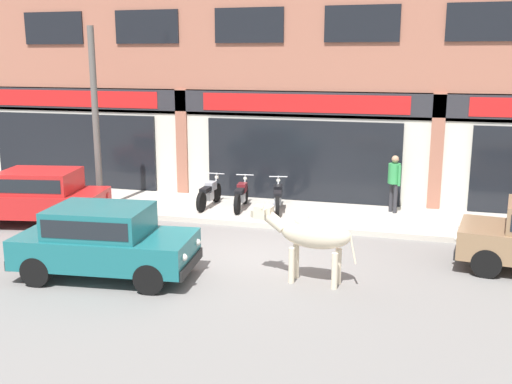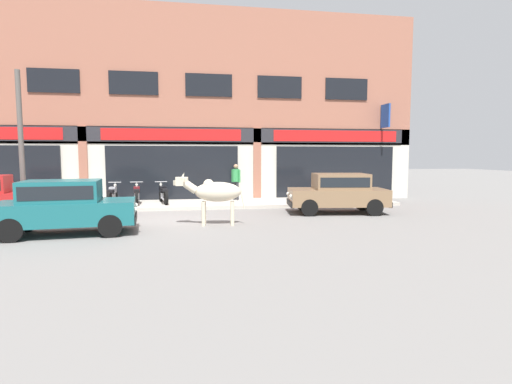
{
  "view_description": "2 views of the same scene",
  "coord_description": "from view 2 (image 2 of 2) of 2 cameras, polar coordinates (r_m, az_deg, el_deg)",
  "views": [
    {
      "loc": [
        3.45,
        -12.29,
        4.35
      ],
      "look_at": [
        -0.29,
        1.0,
        1.24
      ],
      "focal_mm": 42.0,
      "sensor_mm": 36.0,
      "label": 1
    },
    {
      "loc": [
        0.7,
        -13.34,
        2.12
      ],
      "look_at": [
        3.1,
        1.0,
        0.79
      ],
      "focal_mm": 28.0,
      "sensor_mm": 36.0,
      "label": 2
    }
  ],
  "objects": [
    {
      "name": "ground_plane",
      "position": [
        13.52,
        -12.39,
        -3.9
      ],
      "size": [
        90.0,
        90.0,
        0.0
      ],
      "primitive_type": "plane",
      "color": "slate"
    },
    {
      "name": "sidewalk",
      "position": [
        17.1,
        -11.8,
        -1.76
      ],
      "size": [
        19.0,
        2.84,
        0.14
      ],
      "primitive_type": "cube",
      "color": "#B7AFA3",
      "rests_on": "ground"
    },
    {
      "name": "shop_building",
      "position": [
        18.77,
        -11.81,
        11.39
      ],
      "size": [
        23.0,
        1.4,
        8.78
      ],
      "color": "#9E604C",
      "rests_on": "ground"
    },
    {
      "name": "cow",
      "position": [
        12.16,
        -5.93,
        -0.05
      ],
      "size": [
        2.15,
        0.67,
        1.61
      ],
      "color": "beige",
      "rests_on": "ground"
    },
    {
      "name": "car_0",
      "position": [
        14.96,
        11.69,
        0.12
      ],
      "size": [
        3.75,
        2.05,
        1.46
      ],
      "color": "black",
      "rests_on": "ground"
    },
    {
      "name": "car_1",
      "position": [
        11.82,
        -25.64,
        -1.61
      ],
      "size": [
        3.73,
        1.95,
        1.46
      ],
      "color": "black",
      "rests_on": "ground"
    },
    {
      "name": "motorcycle_0",
      "position": [
        17.22,
        -19.85,
        -0.39
      ],
      "size": [
        0.52,
        1.81,
        0.88
      ],
      "color": "black",
      "rests_on": "sidewalk"
    },
    {
      "name": "motorcycle_1",
      "position": [
        17.11,
        -16.67,
        -0.33
      ],
      "size": [
        0.52,
        1.81,
        0.88
      ],
      "color": "black",
      "rests_on": "sidewalk"
    },
    {
      "name": "motorcycle_2",
      "position": [
        17.02,
        -13.1,
        -0.28
      ],
      "size": [
        0.64,
        1.79,
        0.88
      ],
      "color": "black",
      "rests_on": "sidewalk"
    },
    {
      "name": "pedestrian",
      "position": [
        17.77,
        -2.88,
        2.01
      ],
      "size": [
        0.36,
        0.39,
        1.6
      ],
      "color": "#2D2D33",
      "rests_on": "sidewalk"
    },
    {
      "name": "utility_pole",
      "position": [
        16.96,
        -30.56,
        6.36
      ],
      "size": [
        0.18,
        0.18,
        5.05
      ],
      "primitive_type": "cylinder",
      "color": "#595651",
      "rests_on": "sidewalk"
    }
  ]
}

